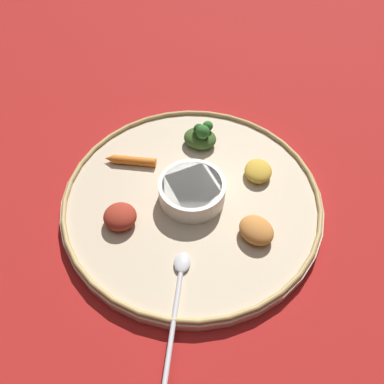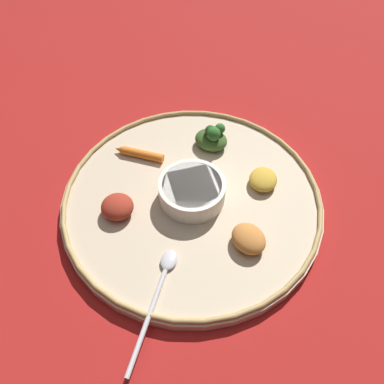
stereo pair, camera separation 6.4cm
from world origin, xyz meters
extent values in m
plane|color=maroon|center=(0.00, 0.00, 0.00)|extent=(2.40, 2.40, 0.00)
cylinder|color=#C6B293|center=(0.00, 0.00, 0.01)|extent=(0.43, 0.43, 0.02)
torus|color=tan|center=(0.00, 0.00, 0.02)|extent=(0.42, 0.42, 0.01)
cylinder|color=silver|center=(0.00, 0.00, 0.04)|extent=(0.11, 0.11, 0.04)
cylinder|color=#99471E|center=(0.00, 0.00, 0.05)|extent=(0.10, 0.10, 0.01)
ellipsoid|color=silver|center=(0.02, 0.12, 0.02)|extent=(0.03, 0.04, 0.01)
cylinder|color=silver|center=(0.03, 0.21, 0.02)|extent=(0.03, 0.15, 0.01)
ellipsoid|color=#385623|center=(-0.02, -0.12, 0.03)|extent=(0.07, 0.07, 0.03)
sphere|color=#2D6628|center=(-0.03, -0.13, 0.05)|extent=(0.02, 0.02, 0.02)
sphere|color=#2D6628|center=(-0.02, -0.12, 0.05)|extent=(0.03, 0.03, 0.03)
sphere|color=#23511E|center=(-0.02, -0.13, 0.05)|extent=(0.02, 0.02, 0.02)
sphere|color=#385623|center=(-0.02, -0.13, 0.05)|extent=(0.02, 0.02, 0.02)
cylinder|color=orange|center=(0.10, -0.08, 0.03)|extent=(0.08, 0.03, 0.02)
cone|color=orange|center=(0.14, -0.09, 0.03)|extent=(0.02, 0.02, 0.01)
ellipsoid|color=maroon|center=(0.11, 0.04, 0.03)|extent=(0.06, 0.06, 0.03)
ellipsoid|color=#C67A38|center=(-0.09, 0.08, 0.03)|extent=(0.07, 0.07, 0.03)
ellipsoid|color=gold|center=(-0.11, -0.04, 0.03)|extent=(0.05, 0.06, 0.02)
camera|label=1|loc=(0.02, 0.39, 0.54)|focal=36.88mm
camera|label=2|loc=(-0.05, 0.39, 0.54)|focal=36.88mm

